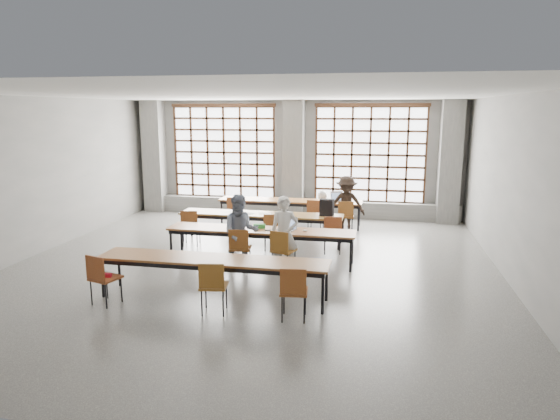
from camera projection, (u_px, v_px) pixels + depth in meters
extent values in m
plane|color=#51514F|center=(251.00, 268.00, 10.33)|extent=(11.00, 11.00, 0.00)
plane|color=silver|center=(249.00, 95.00, 9.64)|extent=(11.00, 11.00, 0.00)
plane|color=slate|center=(295.00, 158.00, 15.28)|extent=(10.00, 0.00, 10.00)
plane|color=slate|center=(104.00, 268.00, 4.70)|extent=(10.00, 0.00, 10.00)
plane|color=slate|center=(30.00, 178.00, 10.94)|extent=(0.00, 11.00, 11.00)
plane|color=slate|center=(517.00, 192.00, 9.04)|extent=(0.00, 11.00, 11.00)
cube|color=#575754|center=(155.00, 157.00, 15.86)|extent=(0.60, 0.55, 3.50)
cube|color=#575754|center=(294.00, 159.00, 15.01)|extent=(0.60, 0.55, 3.50)
cube|color=#575754|center=(450.00, 162.00, 14.15)|extent=(0.60, 0.55, 3.50)
cube|color=white|center=(225.00, 152.00, 15.65)|extent=(3.20, 0.02, 2.80)
cube|color=black|center=(224.00, 152.00, 15.58)|extent=(3.20, 0.05, 2.80)
cube|color=black|center=(225.00, 198.00, 15.86)|extent=(3.32, 0.07, 0.10)
cube|color=black|center=(223.00, 105.00, 15.29)|extent=(3.32, 0.07, 0.10)
cube|color=white|center=(370.00, 155.00, 14.80)|extent=(3.20, 0.02, 2.80)
cube|color=black|center=(370.00, 155.00, 14.72)|extent=(3.20, 0.05, 2.80)
cube|color=black|center=(368.00, 203.00, 15.01)|extent=(3.32, 0.07, 0.10)
cube|color=black|center=(372.00, 105.00, 14.43)|extent=(3.32, 0.07, 0.10)
cube|color=#575754|center=(294.00, 208.00, 15.38)|extent=(9.80, 0.35, 0.50)
cube|color=brown|center=(290.00, 201.00, 13.98)|extent=(4.00, 0.70, 0.04)
cube|color=black|center=(290.00, 203.00, 13.99)|extent=(3.90, 0.64, 0.08)
cylinder|color=black|center=(222.00, 213.00, 14.14)|extent=(0.05, 0.05, 0.69)
cylinder|color=black|center=(228.00, 209.00, 14.69)|extent=(0.05, 0.05, 0.69)
cylinder|color=black|center=(358.00, 218.00, 13.41)|extent=(0.05, 0.05, 0.69)
cylinder|color=black|center=(359.00, 214.00, 13.96)|extent=(0.05, 0.05, 0.69)
cube|color=brown|center=(261.00, 214.00, 12.16)|extent=(4.00, 0.70, 0.04)
cube|color=black|center=(261.00, 217.00, 12.17)|extent=(3.90, 0.64, 0.08)
cylinder|color=black|center=(183.00, 228.00, 12.32)|extent=(0.05, 0.05, 0.69)
cylinder|color=black|center=(191.00, 223.00, 12.88)|extent=(0.05, 0.05, 0.69)
cylinder|color=black|center=(339.00, 235.00, 11.59)|extent=(0.05, 0.05, 0.69)
cylinder|color=black|center=(340.00, 230.00, 12.15)|extent=(0.05, 0.05, 0.69)
cube|color=brown|center=(261.00, 230.00, 10.57)|extent=(4.00, 0.70, 0.04)
cube|color=black|center=(261.00, 233.00, 10.58)|extent=(3.90, 0.64, 0.08)
cylinder|color=black|center=(171.00, 246.00, 10.73)|extent=(0.05, 0.05, 0.69)
cylinder|color=black|center=(181.00, 239.00, 11.28)|extent=(0.05, 0.05, 0.69)
cylinder|color=black|center=(351.00, 255.00, 10.00)|extent=(0.05, 0.05, 0.69)
cylinder|color=black|center=(352.00, 248.00, 10.55)|extent=(0.05, 0.05, 0.69)
cube|color=brown|center=(213.00, 259.00, 8.49)|extent=(4.00, 0.70, 0.04)
cube|color=black|center=(213.00, 263.00, 8.51)|extent=(3.90, 0.64, 0.08)
cylinder|color=black|center=(102.00, 278.00, 8.65)|extent=(0.05, 0.05, 0.69)
cylinder|color=black|center=(119.00, 268.00, 9.21)|extent=(0.05, 0.05, 0.69)
cylinder|color=black|center=(323.00, 294.00, 7.92)|extent=(0.05, 0.05, 0.69)
cylinder|color=black|center=(326.00, 282.00, 8.48)|extent=(0.05, 0.05, 0.69)
cube|color=brown|center=(237.00, 212.00, 13.77)|extent=(0.46, 0.46, 0.04)
cube|color=brown|center=(234.00, 205.00, 13.53)|extent=(0.40, 0.07, 0.40)
cylinder|color=black|center=(237.00, 220.00, 13.81)|extent=(0.02, 0.02, 0.45)
cube|color=brown|center=(316.00, 215.00, 13.35)|extent=(0.46, 0.46, 0.04)
cube|color=brown|center=(314.00, 208.00, 13.12)|extent=(0.40, 0.07, 0.40)
cylinder|color=black|center=(316.00, 223.00, 13.39)|extent=(0.02, 0.02, 0.45)
cube|color=brown|center=(346.00, 216.00, 13.20)|extent=(0.43, 0.43, 0.04)
cube|color=brown|center=(346.00, 209.00, 12.96)|extent=(0.40, 0.04, 0.40)
cylinder|color=black|center=(346.00, 224.00, 13.24)|extent=(0.02, 0.02, 0.45)
cube|color=brown|center=(191.00, 227.00, 11.99)|extent=(0.48, 0.48, 0.04)
cube|color=brown|center=(189.00, 219.00, 11.75)|extent=(0.40, 0.09, 0.40)
cylinder|color=black|center=(191.00, 236.00, 12.03)|extent=(0.02, 0.02, 0.45)
cube|color=brown|center=(272.00, 231.00, 11.61)|extent=(0.49, 0.49, 0.04)
cube|color=brown|center=(272.00, 223.00, 11.37)|extent=(0.40, 0.11, 0.40)
cylinder|color=black|center=(272.00, 240.00, 11.65)|extent=(0.02, 0.02, 0.45)
cube|color=brown|center=(332.00, 233.00, 11.34)|extent=(0.47, 0.47, 0.04)
cube|color=brown|center=(333.00, 226.00, 11.10)|extent=(0.40, 0.08, 0.40)
cylinder|color=black|center=(332.00, 243.00, 11.39)|extent=(0.02, 0.02, 0.45)
cube|color=maroon|center=(240.00, 248.00, 10.15)|extent=(0.46, 0.46, 0.04)
cube|color=maroon|center=(238.00, 240.00, 9.91)|extent=(0.40, 0.07, 0.40)
cylinder|color=black|center=(241.00, 259.00, 10.19)|extent=(0.02, 0.02, 0.45)
cube|color=brown|center=(284.00, 250.00, 9.98)|extent=(0.52, 0.52, 0.04)
cube|color=brown|center=(279.00, 242.00, 9.76)|extent=(0.39, 0.14, 0.40)
cylinder|color=black|center=(284.00, 261.00, 10.02)|extent=(0.02, 0.02, 0.45)
cube|color=brown|center=(106.00, 278.00, 8.34)|extent=(0.52, 0.52, 0.04)
cube|color=brown|center=(95.00, 268.00, 8.12)|extent=(0.39, 0.15, 0.40)
cylinder|color=black|center=(106.00, 291.00, 8.38)|extent=(0.02, 0.02, 0.45)
cube|color=brown|center=(214.00, 286.00, 7.98)|extent=(0.48, 0.48, 0.04)
cube|color=brown|center=(211.00, 276.00, 7.74)|extent=(0.40, 0.09, 0.40)
cylinder|color=black|center=(214.00, 299.00, 8.02)|extent=(0.02, 0.02, 0.45)
cube|color=maroon|center=(294.00, 291.00, 7.73)|extent=(0.46, 0.46, 0.04)
cube|color=maroon|center=(293.00, 282.00, 7.49)|extent=(0.40, 0.07, 0.40)
cylinder|color=black|center=(294.00, 305.00, 7.78)|extent=(0.02, 0.02, 0.45)
imported|color=silver|center=(284.00, 234.00, 9.96)|extent=(0.60, 0.43, 1.54)
imported|color=navy|center=(241.00, 232.00, 10.13)|extent=(0.87, 0.75, 1.54)
imported|color=black|center=(346.00, 204.00, 13.18)|extent=(1.00, 0.61, 1.51)
cube|color=#BBBBC0|center=(287.00, 229.00, 10.50)|extent=(0.42, 0.35, 0.02)
cube|color=black|center=(287.00, 229.00, 10.49)|extent=(0.34, 0.25, 0.00)
cube|color=#BBBBC0|center=(290.00, 222.00, 10.60)|extent=(0.36, 0.16, 0.26)
cube|color=#93B9FE|center=(289.00, 224.00, 10.60)|extent=(0.31, 0.13, 0.21)
cube|color=#B6B6BB|center=(338.00, 201.00, 13.76)|extent=(0.44, 0.39, 0.02)
cube|color=black|center=(339.00, 201.00, 13.75)|extent=(0.35, 0.29, 0.00)
cube|color=#B6B6BB|center=(337.00, 196.00, 13.87)|extent=(0.35, 0.22, 0.26)
cube|color=#84A7E4|center=(337.00, 197.00, 13.87)|extent=(0.30, 0.18, 0.21)
ellipsoid|color=white|center=(305.00, 231.00, 10.36)|extent=(0.11, 0.10, 0.04)
cube|color=#2E8C33|center=(259.00, 226.00, 10.64)|extent=(0.26, 0.12, 0.09)
cube|color=black|center=(268.00, 230.00, 10.43)|extent=(0.14, 0.10, 0.01)
cube|color=silver|center=(238.00, 212.00, 12.32)|extent=(0.33, 0.26, 0.00)
cube|color=silver|center=(249.00, 213.00, 12.17)|extent=(0.35, 0.30, 0.00)
cube|color=white|center=(265.00, 214.00, 12.14)|extent=(0.33, 0.27, 0.00)
cube|color=black|center=(327.00, 207.00, 11.86)|extent=(0.34, 0.24, 0.40)
ellipsoid|color=silver|center=(322.00, 196.00, 13.82)|extent=(0.29, 0.25, 0.29)
cube|color=#B41627|center=(105.00, 275.00, 8.33)|extent=(0.21, 0.10, 0.06)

